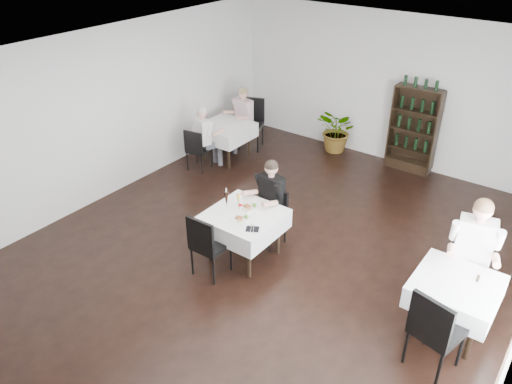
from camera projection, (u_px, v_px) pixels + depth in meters
room_shell at (261, 175)px, 6.79m from camera, size 9.00×9.00×9.00m
wine_shelf at (413, 130)px, 9.82m from camera, size 0.90×0.28×1.75m
main_table at (244, 222)px, 7.38m from camera, size 1.03×1.03×0.77m
left_table at (226, 131)px, 10.36m from camera, size 0.98×0.98×0.77m
right_table at (455, 291)px, 6.05m from camera, size 0.98×0.98×0.77m
potted_tree at (338, 131)px, 10.73m from camera, size 1.10×1.05×0.96m
main_chair_far at (273, 213)px, 7.80m from camera, size 0.48×0.49×0.90m
main_chair_near at (207, 242)px, 7.00m from camera, size 0.47×0.47×1.01m
left_chair_far at (252, 120)px, 10.92m from camera, size 0.64×0.64×1.08m
left_chair_near at (197, 148)px, 9.94m from camera, size 0.46×0.46×0.88m
right_chair_far at (464, 265)px, 6.66m from camera, size 0.50×0.50×0.90m
right_chair_near at (434, 328)px, 5.51m from camera, size 0.61×0.61×1.10m
diner_main at (268, 196)px, 7.66m from camera, size 0.58×0.60×1.41m
diner_left_far at (241, 114)px, 10.71m from camera, size 0.57×0.60×1.38m
diner_left_near at (206, 132)px, 9.94m from camera, size 0.55×0.59×1.32m
diner_right_far at (473, 249)px, 6.26m from camera, size 0.67×0.70×1.63m
plate_far at (250, 207)px, 7.42m from camera, size 0.33×0.33×0.08m
plate_near at (242, 219)px, 7.15m from camera, size 0.24×0.24×0.07m
pilsner_dark at (226, 199)px, 7.42m from camera, size 0.07×0.07×0.31m
pilsner_lager at (239, 201)px, 7.36m from camera, size 0.07×0.07×0.30m
coke_bottle at (241, 203)px, 7.37m from camera, size 0.06×0.06×0.23m
napkin_cutlery at (252, 229)px, 6.94m from camera, size 0.23×0.21×0.02m
pepper_mill at (478, 278)px, 5.96m from camera, size 0.05×0.05×0.09m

